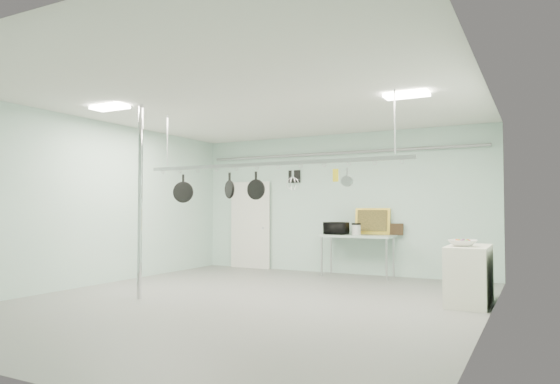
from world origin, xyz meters
The scene contains 25 objects.
floor centered at (0.00, 0.00, 0.00)m, with size 8.00×8.00×0.00m, color gray.
ceiling centered at (0.00, 0.00, 3.19)m, with size 7.00×8.00×0.02m, color silver.
back_wall centered at (0.00, 3.99, 1.60)m, with size 7.00×0.02×3.20m, color silver.
right_wall centered at (3.49, 0.00, 1.60)m, with size 0.02×8.00×3.20m, color silver.
door centered at (-2.30, 3.94, 1.05)m, with size 1.10×0.10×2.20m, color silver.
wall_vent centered at (-1.10, 3.97, 2.25)m, with size 0.30×0.04×0.30m, color black.
conduit_pipe centered at (0.00, 3.90, 2.75)m, with size 0.07×0.07×6.60m, color gray.
chrome_pole centered at (-1.70, -0.60, 1.60)m, with size 0.08×0.08×3.20m, color silver.
prep_table centered at (0.60, 3.60, 0.83)m, with size 1.60×0.70×0.91m.
side_cabinet centered at (3.15, 1.40, 0.45)m, with size 0.60×1.20×0.90m, color white.
pot_rack centered at (0.20, 0.30, 2.23)m, with size 4.80×0.06×1.00m.
light_panel_left centered at (-2.20, -0.80, 3.16)m, with size 0.65×0.30×0.05m, color white.
light_panel_right centered at (2.40, 0.60, 3.16)m, with size 0.65×0.30×0.05m, color white.
microwave centered at (0.12, 3.58, 1.04)m, with size 0.49×0.33×0.27m, color black.
coffee_canister centered at (0.59, 3.55, 1.01)m, with size 0.18×0.18×0.22m, color silver.
painting_large centered at (0.85, 3.90, 1.20)m, with size 0.78×0.05×0.58m, color gold.
painting_small centered at (1.38, 3.90, 1.03)m, with size 0.30×0.04×0.25m, color black.
fruit_bowl centered at (3.09, 1.17, 0.95)m, with size 0.41×0.41×0.10m, color silver.
skillet_left centered at (-1.53, 0.30, 1.83)m, with size 0.38×0.06×0.51m, color black, non-canonical shape.
skillet_mid centered at (-0.54, 0.30, 1.87)m, with size 0.31×0.06×0.43m, color black, non-canonical shape.
skillet_right centered at (-0.02, 0.30, 1.86)m, with size 0.34×0.06×0.45m, color black, non-canonical shape.
whisk centered at (0.66, 0.30, 1.91)m, with size 0.20×0.20×0.35m, color #B9B8BE, non-canonical shape.
grater centered at (1.39, 0.30, 1.98)m, with size 0.09×0.02×0.21m, color yellow, non-canonical shape.
saucepan centered at (1.57, 0.30, 1.94)m, with size 0.16×0.10×0.29m, color #ADADB2, non-canonical shape.
fruit_cluster centered at (3.09, 1.17, 0.99)m, with size 0.24×0.24×0.09m, color #9C180E, non-canonical shape.
Camera 1 is at (4.14, -6.79, 1.46)m, focal length 32.00 mm.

